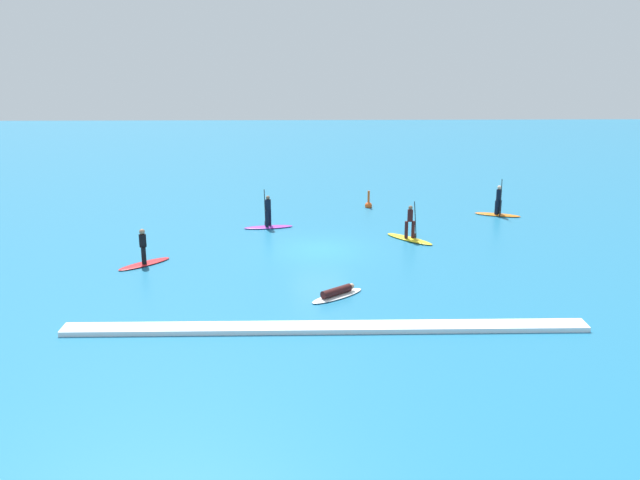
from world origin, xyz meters
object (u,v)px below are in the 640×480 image
surfer_on_white_board (337,293)px  marker_buoy (368,204)px  surfer_on_red_board (144,256)px  surfer_on_orange_board (498,208)px  surfer_on_yellow_board (410,233)px  surfer_on_purple_board (268,220)px

surfer_on_white_board → marker_buoy: marker_buoy is taller
surfer_on_red_board → surfer_on_white_board: 9.86m
surfer_on_orange_board → surfer_on_white_board: size_ratio=1.11×
surfer_on_yellow_board → surfer_on_white_board: bearing=-67.8°
surfer_on_orange_board → surfer_on_yellow_board: bearing=-117.9°
surfer_on_white_board → marker_buoy: 16.05m
surfer_on_yellow_board → surfer_on_orange_board: (6.05, 5.19, 0.08)m
surfer_on_yellow_board → marker_buoy: surfer_on_yellow_board is taller
marker_buoy → surfer_on_orange_board: bearing=-16.8°
surfer_on_orange_board → surfer_on_purple_board: 13.83m
surfer_on_yellow_board → surfer_on_orange_board: 7.97m
surfer_on_red_board → surfer_on_white_board: surfer_on_red_board is taller
surfer_on_white_board → marker_buoy: (2.68, 15.82, 0.04)m
surfer_on_yellow_board → surfer_on_purple_board: (-7.53, 2.62, 0.07)m
surfer_on_orange_board → marker_buoy: bearing=-175.2°
surfer_on_red_board → surfer_on_yellow_board: size_ratio=0.88×
surfer_on_red_board → surfer_on_yellow_board: (12.99, 3.95, -0.06)m
surfer_on_red_board → surfer_on_purple_board: size_ratio=0.86×
surfer_on_red_board → surfer_on_white_board: bearing=-71.8°
surfer_on_red_board → surfer_on_purple_board: bearing=5.1°
surfer_on_red_board → surfer_on_orange_board: surfer_on_orange_board is taller
surfer_on_red_board → marker_buoy: surfer_on_red_board is taller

